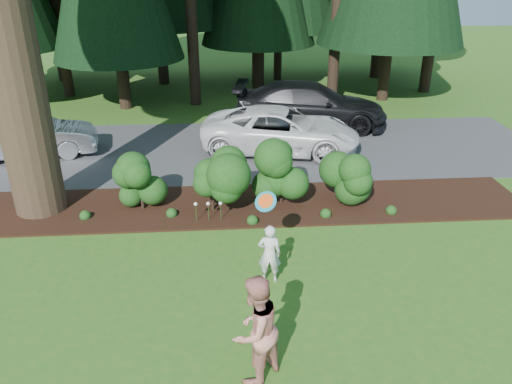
{
  "coord_description": "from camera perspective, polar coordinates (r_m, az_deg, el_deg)",
  "views": [
    {
      "loc": [
        0.06,
        -8.44,
        5.91
      ],
      "look_at": [
        0.78,
        1.32,
        1.3
      ],
      "focal_mm": 35.0,
      "sensor_mm": 36.0,
      "label": 1
    }
  ],
  "objects": [
    {
      "name": "lily_cluster",
      "position": [
        12.12,
        -5.49,
        -1.43
      ],
      "size": [
        0.69,
        0.09,
        0.57
      ],
      "color": "#174013",
      "rests_on": "ground"
    },
    {
      "name": "mulch_bed",
      "position": [
        13.09,
        -4.05,
        -1.57
      ],
      "size": [
        16.0,
        2.5,
        0.05
      ],
      "primitive_type": "cube",
      "color": "black",
      "rests_on": "ground"
    },
    {
      "name": "car_silver_wagon",
      "position": [
        17.7,
        -24.53,
        5.83
      ],
      "size": [
        4.34,
        2.18,
        1.37
      ],
      "primitive_type": "imported",
      "rotation": [
        0.0,
        0.0,
        1.76
      ],
      "color": "silver",
      "rests_on": "driveway"
    },
    {
      "name": "adult",
      "position": [
        7.67,
        -0.11,
        -15.52
      ],
      "size": [
        1.11,
        1.1,
        1.81
      ],
      "primitive_type": "imported",
      "rotation": [
        0.0,
        0.0,
        3.93
      ],
      "color": "red",
      "rests_on": "ground"
    },
    {
      "name": "ground",
      "position": [
        10.3,
        -3.86,
        -9.84
      ],
      "size": [
        80.0,
        80.0,
        0.0
      ],
      "primitive_type": "plane",
      "color": "#29621C",
      "rests_on": "ground"
    },
    {
      "name": "child",
      "position": [
        9.89,
        1.54,
        -7.07
      ],
      "size": [
        0.49,
        0.35,
        1.26
      ],
      "primitive_type": "imported",
      "rotation": [
        0.0,
        0.0,
        3.02
      ],
      "color": "silver",
      "rests_on": "ground"
    },
    {
      "name": "car_dark_suv",
      "position": [
        19.24,
        6.25,
        9.84
      ],
      "size": [
        6.03,
        3.29,
        1.66
      ],
      "primitive_type": "imported",
      "rotation": [
        0.0,
        0.0,
        1.39
      ],
      "color": "black",
      "rests_on": "driveway"
    },
    {
      "name": "frisbee",
      "position": [
        9.72,
        1.12,
        -1.09
      ],
      "size": [
        0.52,
        0.38,
        0.43
      ],
      "color": "teal",
      "rests_on": "ground"
    },
    {
      "name": "shrub_row",
      "position": [
        12.67,
        -0.67,
        1.48
      ],
      "size": [
        6.53,
        1.6,
        1.61
      ],
      "color": "#174013",
      "rests_on": "ground"
    },
    {
      "name": "car_white_suv",
      "position": [
        16.61,
        2.88,
        7.07
      ],
      "size": [
        5.54,
        3.35,
        1.44
      ],
      "primitive_type": "imported",
      "rotation": [
        0.0,
        0.0,
        1.37
      ],
      "color": "silver",
      "rests_on": "driveway"
    },
    {
      "name": "driveway",
      "position": [
        17.0,
        -4.19,
        4.85
      ],
      "size": [
        22.0,
        6.0,
        0.03
      ],
      "primitive_type": "cube",
      "color": "#38383A",
      "rests_on": "ground"
    }
  ]
}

